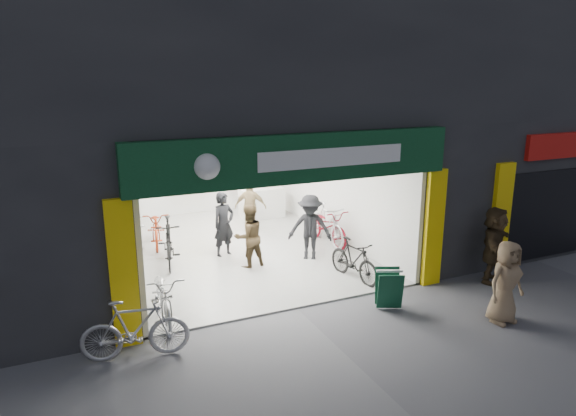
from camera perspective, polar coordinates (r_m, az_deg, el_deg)
ground at (r=10.43m, az=1.04°, el=-11.15°), size 60.00×60.00×0.00m
building at (r=14.35m, az=-4.26°, el=13.69°), size 17.00×10.27×8.00m
bike_left_front at (r=10.05m, az=-13.64°, el=-9.47°), size 0.79×1.95×1.00m
bike_left_midfront at (r=12.85m, az=-13.12°, el=-3.71°), size 0.91×2.00×1.16m
bike_left_midback at (r=14.41m, az=-14.40°, el=-2.13°), size 0.97×1.98×1.00m
bike_left_back at (r=13.65m, az=-16.76°, el=-3.31°), size 0.56×1.62×0.96m
bike_right_front at (r=11.71m, az=7.33°, el=-5.77°), size 0.69×1.65×0.96m
bike_right_mid at (r=14.14m, az=4.34°, el=-2.01°), size 0.81×1.96×1.01m
bike_right_back at (r=14.09m, az=4.42°, el=-1.79°), size 0.64×1.92×1.14m
parked_bike at (r=8.92m, az=-16.64°, el=-12.76°), size 1.80×0.80×1.05m
customer_a at (r=13.11m, az=-7.15°, el=-1.86°), size 0.72×0.59×1.69m
customer_b at (r=12.32m, az=-4.36°, el=-3.20°), size 0.82×0.67×1.55m
customer_c at (r=12.76m, az=2.46°, el=-2.23°), size 1.25×1.10×1.68m
customer_d at (r=14.99m, az=-4.18°, el=0.11°), size 1.00×0.80×1.59m
pedestrian_near at (r=10.43m, az=23.03°, el=-7.60°), size 0.80×0.54×1.59m
pedestrian_far at (r=12.32m, az=21.91°, el=-3.81°), size 1.57×1.41×1.73m
sandwich_board at (r=10.52m, az=11.14°, el=-8.68°), size 0.66×0.67×0.77m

